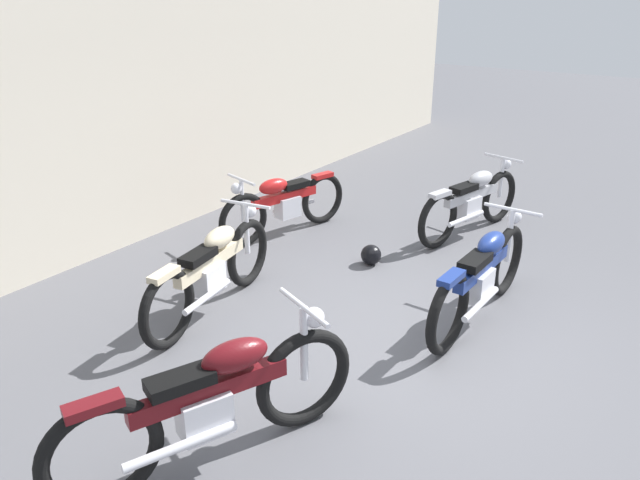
{
  "coord_description": "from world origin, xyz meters",
  "views": [
    {
      "loc": [
        -4.45,
        -2.01,
        3.05
      ],
      "look_at": [
        0.48,
        1.36,
        0.55
      ],
      "focal_mm": 34.37,
      "sensor_mm": 36.0,
      "label": 1
    }
  ],
  "objects_px": {
    "motorcycle_cream": "(212,270)",
    "motorcycle_silver": "(472,202)",
    "motorcycle_red": "(284,203)",
    "motorcycle_maroon": "(214,401)",
    "helmet": "(371,255)",
    "motorcycle_blue": "(482,276)"
  },
  "relations": [
    {
      "from": "helmet",
      "to": "motorcycle_maroon",
      "type": "relative_size",
      "value": 0.12
    },
    {
      "from": "motorcycle_blue",
      "to": "motorcycle_red",
      "type": "xyz_separation_m",
      "value": [
        0.68,
        2.91,
        -0.03
      ]
    },
    {
      "from": "motorcycle_blue",
      "to": "motorcycle_silver",
      "type": "relative_size",
      "value": 1.06
    },
    {
      "from": "motorcycle_cream",
      "to": "motorcycle_maroon",
      "type": "xyz_separation_m",
      "value": [
        -1.53,
        -1.47,
        0.03
      ]
    },
    {
      "from": "motorcycle_silver",
      "to": "motorcycle_cream",
      "type": "bearing_deg",
      "value": 172.28
    },
    {
      "from": "motorcycle_cream",
      "to": "helmet",
      "type": "bearing_deg",
      "value": -31.18
    },
    {
      "from": "motorcycle_maroon",
      "to": "helmet",
      "type": "bearing_deg",
      "value": 35.1
    },
    {
      "from": "motorcycle_blue",
      "to": "helmet",
      "type": "bearing_deg",
      "value": 73.25
    },
    {
      "from": "motorcycle_blue",
      "to": "motorcycle_red",
      "type": "distance_m",
      "value": 2.99
    },
    {
      "from": "helmet",
      "to": "motorcycle_cream",
      "type": "distance_m",
      "value": 2.03
    },
    {
      "from": "motorcycle_cream",
      "to": "motorcycle_maroon",
      "type": "bearing_deg",
      "value": -145.37
    },
    {
      "from": "motorcycle_cream",
      "to": "motorcycle_silver",
      "type": "bearing_deg",
      "value": -30.58
    },
    {
      "from": "motorcycle_cream",
      "to": "motorcycle_silver",
      "type": "xyz_separation_m",
      "value": [
        3.42,
        -1.33,
        -0.01
      ]
    },
    {
      "from": "helmet",
      "to": "motorcycle_maroon",
      "type": "bearing_deg",
      "value": -167.81
    },
    {
      "from": "motorcycle_maroon",
      "to": "motorcycle_red",
      "type": "height_order",
      "value": "motorcycle_maroon"
    },
    {
      "from": "motorcycle_silver",
      "to": "motorcycle_maroon",
      "type": "bearing_deg",
      "value": -164.83
    },
    {
      "from": "motorcycle_maroon",
      "to": "motorcycle_red",
      "type": "bearing_deg",
      "value": 54.03
    },
    {
      "from": "helmet",
      "to": "motorcycle_maroon",
      "type": "xyz_separation_m",
      "value": [
        -3.38,
        -0.73,
        0.36
      ]
    },
    {
      "from": "motorcycle_cream",
      "to": "motorcycle_silver",
      "type": "height_order",
      "value": "motorcycle_cream"
    },
    {
      "from": "motorcycle_red",
      "to": "motorcycle_silver",
      "type": "bearing_deg",
      "value": 140.04
    },
    {
      "from": "motorcycle_blue",
      "to": "motorcycle_maroon",
      "type": "bearing_deg",
      "value": 166.9
    },
    {
      "from": "motorcycle_maroon",
      "to": "motorcycle_blue",
      "type": "height_order",
      "value": "motorcycle_maroon"
    }
  ]
}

